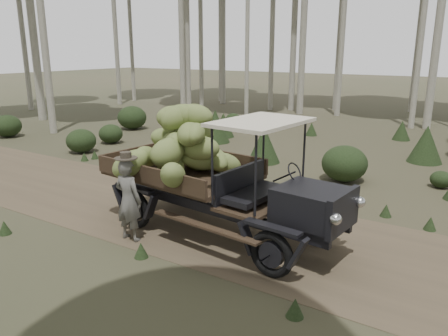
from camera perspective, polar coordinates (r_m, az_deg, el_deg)
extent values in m
plane|color=#473D2B|center=(10.69, -7.51, -5.56)|extent=(120.00, 120.00, 0.00)
cube|color=brown|center=(10.69, -7.51, -5.54)|extent=(70.00, 4.00, 0.01)
cube|color=black|center=(7.92, 11.20, -4.67)|extent=(1.22, 1.17, 0.62)
cube|color=black|center=(7.68, 15.28, -5.58)|extent=(0.23, 1.12, 0.69)
cube|color=black|center=(8.66, 2.03, -1.85)|extent=(0.25, 1.57, 0.62)
cube|color=#38281C|center=(9.67, -5.46, -0.77)|extent=(3.32, 2.33, 0.09)
cube|color=#38281C|center=(10.34, -1.63, 1.51)|extent=(3.12, 0.39, 0.36)
cube|color=#38281C|center=(8.94, -9.95, -0.93)|extent=(3.12, 0.39, 0.36)
cube|color=#38281C|center=(10.73, -11.55, 1.72)|extent=(0.28, 2.01, 0.36)
cube|color=beige|center=(8.11, 4.86, 6.01)|extent=(1.48, 2.02, 0.07)
cube|color=black|center=(9.38, 1.62, -3.95)|extent=(5.13, 0.65, 0.20)
cube|color=black|center=(8.75, -1.74, -5.39)|extent=(5.13, 0.65, 0.20)
torus|color=black|center=(9.01, 12.35, -6.96)|extent=(0.86, 0.24, 0.85)
torus|color=black|center=(7.57, 6.20, -11.14)|extent=(0.86, 0.24, 0.85)
torus|color=black|center=(10.86, -4.24, -2.75)|extent=(0.86, 0.24, 0.85)
torus|color=black|center=(9.70, -11.43, -5.28)|extent=(0.86, 0.24, 0.85)
sphere|color=beige|center=(8.08, 17.32, -4.28)|extent=(0.20, 0.20, 0.20)
sphere|color=beige|center=(7.20, 14.35, -6.48)|extent=(0.20, 0.20, 0.20)
ellipsoid|color=olive|center=(9.92, -10.06, 1.50)|extent=(0.58, 0.89, 0.70)
ellipsoid|color=olive|center=(10.29, -7.12, 3.77)|extent=(0.93, 1.16, 0.75)
ellipsoid|color=olive|center=(10.04, -6.31, 5.91)|extent=(1.00, 0.97, 0.75)
ellipsoid|color=olive|center=(9.40, -5.52, 6.85)|extent=(0.92, 0.79, 0.59)
ellipsoid|color=olive|center=(9.39, -7.03, 0.45)|extent=(1.08, 0.89, 0.82)
ellipsoid|color=olive|center=(9.36, -6.25, 3.12)|extent=(0.95, 1.04, 0.74)
ellipsoid|color=olive|center=(9.03, -4.53, 4.40)|extent=(0.84, 0.98, 0.51)
ellipsoid|color=olive|center=(9.52, -6.62, 6.59)|extent=(0.82, 0.92, 0.53)
ellipsoid|color=olive|center=(9.58, 0.11, 0.58)|extent=(0.96, 0.92, 0.69)
ellipsoid|color=olive|center=(9.07, -7.42, 2.01)|extent=(0.89, 1.06, 0.79)
ellipsoid|color=olive|center=(9.82, -6.12, 5.58)|extent=(0.99, 0.88, 0.68)
ellipsoid|color=olive|center=(9.39, -6.16, 6.61)|extent=(0.88, 1.01, 0.73)
ellipsoid|color=olive|center=(9.62, -1.09, 1.18)|extent=(1.09, 0.95, 0.60)
ellipsoid|color=olive|center=(9.16, -3.25, 2.65)|extent=(0.99, 0.64, 0.55)
ellipsoid|color=olive|center=(9.52, -3.46, 4.89)|extent=(0.79, 1.04, 0.73)
ellipsoid|color=olive|center=(9.60, -5.79, 6.65)|extent=(1.06, 0.60, 0.61)
ellipsoid|color=olive|center=(9.83, -3.89, 1.23)|extent=(1.00, 0.89, 0.62)
ellipsoid|color=olive|center=(9.73, -5.44, 3.00)|extent=(1.08, 0.83, 0.76)
ellipsoid|color=olive|center=(9.62, -4.15, 5.65)|extent=(0.95, 0.97, 0.72)
ellipsoid|color=olive|center=(9.33, -3.71, 6.90)|extent=(0.89, 0.58, 0.56)
ellipsoid|color=olive|center=(9.44, -3.21, 1.07)|extent=(0.92, 1.04, 0.68)
ellipsoid|color=olive|center=(9.68, -6.48, 3.28)|extent=(0.91, 0.69, 0.73)
ellipsoid|color=olive|center=(8.90, -3.77, 4.53)|extent=(0.73, 0.85, 0.51)
ellipsoid|color=olive|center=(9.19, -12.13, 0.56)|extent=(1.08, 0.95, 0.85)
ellipsoid|color=olive|center=(8.31, -6.68, -0.93)|extent=(0.85, 1.03, 0.78)
imported|color=#5B5953|center=(8.98, -12.37, -4.15)|extent=(0.63, 0.42, 1.70)
cylinder|color=#352F25|center=(8.73, -12.69, 1.26)|extent=(0.47, 0.47, 0.02)
cylinder|color=#352F25|center=(8.72, -12.71, 1.62)|extent=(0.23, 0.23, 0.14)
ellipsoid|color=#233319|center=(21.68, -11.92, 6.47)|extent=(1.39, 1.39, 1.11)
cone|color=#233319|center=(18.93, -3.81, 5.75)|extent=(1.16, 1.16, 1.29)
cone|color=#233319|center=(19.34, -0.09, 5.64)|extent=(0.96, 0.96, 1.06)
ellipsoid|color=#233319|center=(21.54, -26.48, 4.94)|extent=(1.21, 1.21, 0.97)
cone|color=#233319|center=(21.30, -3.22, 6.68)|extent=(1.07, 1.07, 1.18)
ellipsoid|color=#233319|center=(13.69, 26.49, -1.33)|extent=(0.59, 0.59, 0.47)
cone|color=#233319|center=(20.17, 22.20, 4.57)|extent=(0.75, 0.75, 0.83)
ellipsoid|color=#233319|center=(17.22, -18.16, 3.40)|extent=(1.10, 1.10, 0.88)
cone|color=#233319|center=(15.00, 5.24, 3.08)|extent=(1.12, 1.12, 1.24)
ellipsoid|color=#233319|center=(18.62, -14.58, 4.35)|extent=(0.97, 0.97, 0.78)
cone|color=#233319|center=(18.20, -1.15, 5.49)|extent=(1.22, 1.22, 1.35)
ellipsoid|color=#233319|center=(22.10, 1.21, 6.33)|extent=(0.80, 0.80, 0.64)
cone|color=#233319|center=(20.07, 11.35, 5.02)|extent=(0.53, 0.53, 0.59)
cone|color=#233319|center=(16.43, 24.88, 2.85)|extent=(1.15, 1.15, 1.28)
ellipsoid|color=#233319|center=(13.24, 15.46, 0.57)|extent=(1.32, 1.32, 1.06)
cone|color=#233319|center=(8.45, -10.79, -10.48)|extent=(0.27, 0.27, 0.30)
cone|color=#233319|center=(10.36, -26.75, -6.95)|extent=(0.27, 0.27, 0.30)
cone|color=#233319|center=(10.88, 20.40, -5.21)|extent=(0.27, 0.27, 0.30)
cone|color=#233319|center=(6.74, 9.26, -17.55)|extent=(0.27, 0.27, 0.30)
cone|color=#233319|center=(16.15, -16.54, 1.67)|extent=(0.27, 0.27, 0.30)
cone|color=#233319|center=(10.47, 25.34, -6.55)|extent=(0.27, 0.27, 0.30)
cone|color=#233319|center=(10.82, 15.34, -4.89)|extent=(0.27, 0.27, 0.30)
cone|color=#233319|center=(12.20, -0.83, -2.02)|extent=(0.27, 0.27, 0.30)
cone|color=#233319|center=(12.87, -4.85, -1.14)|extent=(0.27, 0.27, 0.30)
cone|color=#233319|center=(14.56, -13.17, 0.46)|extent=(0.27, 0.27, 0.30)
cone|color=#233319|center=(11.99, 5.64, -2.41)|extent=(0.27, 0.27, 0.30)
cone|color=#233319|center=(15.97, -17.78, 1.43)|extent=(0.27, 0.27, 0.30)
cone|color=#233319|center=(11.00, 13.35, -4.42)|extent=(0.27, 0.27, 0.30)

